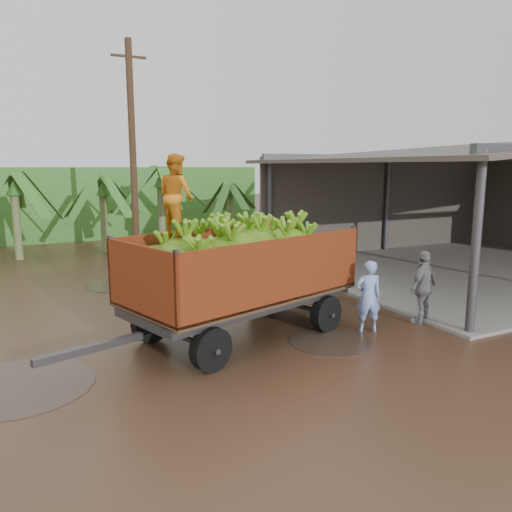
{
  "coord_description": "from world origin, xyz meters",
  "views": [
    {
      "loc": [
        -3.55,
        -11.02,
        3.65
      ],
      "look_at": [
        1.36,
        -1.08,
        1.65
      ],
      "focal_mm": 35.0,
      "sensor_mm": 36.0,
      "label": 1
    }
  ],
  "objects_px": {
    "banana_trailer": "(240,270)",
    "utility_pole": "(133,155)",
    "man_grey": "(423,287)",
    "man_blue": "(368,296)"
  },
  "relations": [
    {
      "from": "man_grey",
      "to": "man_blue",
      "type": "bearing_deg",
      "value": -20.52
    },
    {
      "from": "man_blue",
      "to": "banana_trailer",
      "type": "bearing_deg",
      "value": 0.51
    },
    {
      "from": "banana_trailer",
      "to": "man_grey",
      "type": "height_order",
      "value": "banana_trailer"
    },
    {
      "from": "man_grey",
      "to": "banana_trailer",
      "type": "bearing_deg",
      "value": -31.12
    },
    {
      "from": "utility_pole",
      "to": "banana_trailer",
      "type": "bearing_deg",
      "value": -88.46
    },
    {
      "from": "banana_trailer",
      "to": "man_blue",
      "type": "distance_m",
      "value": 2.94
    },
    {
      "from": "man_blue",
      "to": "utility_pole",
      "type": "height_order",
      "value": "utility_pole"
    },
    {
      "from": "banana_trailer",
      "to": "utility_pole",
      "type": "height_order",
      "value": "utility_pole"
    },
    {
      "from": "man_grey",
      "to": "utility_pole",
      "type": "height_order",
      "value": "utility_pole"
    },
    {
      "from": "man_grey",
      "to": "utility_pole",
      "type": "xyz_separation_m",
      "value": [
        -4.48,
        9.58,
        3.15
      ]
    }
  ]
}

